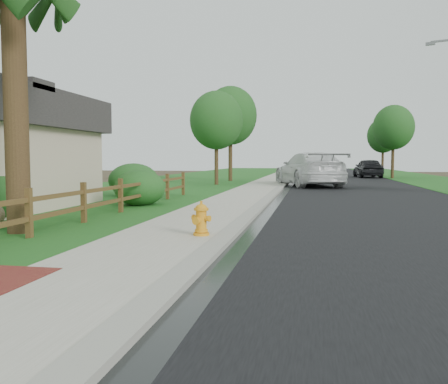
% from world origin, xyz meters
% --- Properties ---
extents(ground, '(120.00, 120.00, 0.00)m').
position_xyz_m(ground, '(0.00, 0.00, 0.00)').
color(ground, '#3E2E21').
extents(road, '(8.00, 90.00, 0.02)m').
position_xyz_m(road, '(4.60, 35.00, 0.01)').
color(road, black).
rests_on(road, ground).
extents(curb, '(0.40, 90.00, 0.12)m').
position_xyz_m(curb, '(0.40, 35.00, 0.06)').
color(curb, '#9A998C').
rests_on(curb, ground).
extents(wet_gutter, '(0.50, 90.00, 0.00)m').
position_xyz_m(wet_gutter, '(0.75, 35.00, 0.02)').
color(wet_gutter, black).
rests_on(wet_gutter, road).
extents(sidewalk, '(2.20, 90.00, 0.10)m').
position_xyz_m(sidewalk, '(-0.90, 35.00, 0.05)').
color(sidewalk, '#9B9987').
rests_on(sidewalk, ground).
extents(grass_strip, '(1.60, 90.00, 0.06)m').
position_xyz_m(grass_strip, '(-2.80, 35.00, 0.03)').
color(grass_strip, '#17501C').
rests_on(grass_strip, ground).
extents(lawn_near, '(9.00, 90.00, 0.04)m').
position_xyz_m(lawn_near, '(-8.00, 35.00, 0.02)').
color(lawn_near, '#17501C').
rests_on(lawn_near, ground).
extents(verge_far, '(6.00, 90.00, 0.04)m').
position_xyz_m(verge_far, '(11.50, 35.00, 0.02)').
color(verge_far, '#17501C').
rests_on(verge_far, ground).
extents(ranch_fence, '(0.12, 16.92, 1.10)m').
position_xyz_m(ranch_fence, '(-3.60, 6.40, 0.62)').
color(ranch_fence, '#483218').
rests_on(ranch_fence, ground).
extents(fire_hydrant, '(0.47, 0.39, 0.72)m').
position_xyz_m(fire_hydrant, '(-0.10, 3.51, 0.43)').
color(fire_hydrant, gold).
rests_on(fire_hydrant, sidewalk).
extents(white_suv, '(4.98, 7.65, 2.06)m').
position_xyz_m(white_suv, '(2.00, 23.77, 1.05)').
color(white_suv, white).
rests_on(white_suv, road).
extents(dark_car_mid, '(2.45, 5.17, 1.71)m').
position_xyz_m(dark_car_mid, '(7.20, 38.66, 0.87)').
color(dark_car_mid, black).
rests_on(dark_car_mid, road).
extents(dark_car_far, '(1.65, 4.32, 1.41)m').
position_xyz_m(dark_car_far, '(2.00, 41.86, 0.72)').
color(dark_car_far, black).
rests_on(dark_car_far, road).
extents(shrub_c, '(2.35, 2.35, 1.32)m').
position_xyz_m(shrub_c, '(-3.90, 10.03, 0.66)').
color(shrub_c, '#1F4819').
rests_on(shrub_c, ground).
extents(shrub_d, '(2.38, 2.38, 1.51)m').
position_xyz_m(shrub_d, '(-5.65, 13.91, 0.75)').
color(shrub_d, '#1F4819').
rests_on(shrub_d, ground).
extents(tree_near_left, '(3.42, 3.42, 6.06)m').
position_xyz_m(tree_near_left, '(-3.90, 23.97, 4.16)').
color(tree_near_left, '#342115').
rests_on(tree_near_left, ground).
extents(tree_mid_left, '(4.00, 4.00, 7.15)m').
position_xyz_m(tree_mid_left, '(-3.90, 29.32, 4.94)').
color(tree_mid_left, '#342115').
rests_on(tree_mid_left, ground).
extents(tree_mid_right, '(3.48, 3.48, 6.31)m').
position_xyz_m(tree_mid_right, '(9.00, 36.65, 4.38)').
color(tree_mid_right, '#342115').
rests_on(tree_mid_right, ground).
extents(tree_far_right, '(3.08, 3.08, 5.67)m').
position_xyz_m(tree_far_right, '(9.00, 42.54, 3.97)').
color(tree_far_right, '#342115').
rests_on(tree_far_right, ground).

